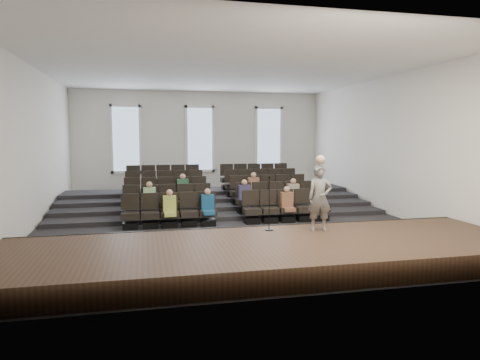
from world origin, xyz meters
name	(u,v)px	position (x,y,z in m)	size (l,w,h in m)	color
ground	(227,221)	(0.00, 0.00, 0.00)	(14.00, 14.00, 0.00)	black
ceiling	(226,69)	(0.00, 0.00, 5.01)	(12.00, 14.00, 0.02)	white
wall_back	(200,143)	(0.00, 7.02, 2.50)	(12.00, 0.04, 5.00)	silver
wall_front	(303,156)	(0.00, -7.02, 2.50)	(12.00, 0.04, 5.00)	silver
wall_left	(30,148)	(-6.02, 0.00, 2.50)	(0.04, 14.00, 5.00)	silver
wall_right	(390,146)	(6.02, 0.00, 2.50)	(0.04, 14.00, 5.00)	silver
stage	(270,254)	(0.00, -5.10, 0.25)	(11.80, 3.60, 0.50)	#3D2A1A
stage_lip	(250,236)	(0.00, -3.33, 0.25)	(11.80, 0.06, 0.52)	black
risers	(212,201)	(0.00, 3.17, 0.20)	(11.80, 4.80, 0.60)	black
seating_rows	(219,195)	(0.00, 1.54, 0.68)	(6.80, 4.70, 1.67)	black
windows	(200,139)	(0.00, 6.95, 2.70)	(8.44, 0.10, 3.24)	white
audience	(225,196)	(0.00, 0.32, 0.81)	(5.45, 2.64, 1.10)	#B1C04C
speaker	(320,198)	(1.57, -4.13, 1.31)	(0.59, 0.39, 1.63)	slate
mic_stand	(269,214)	(0.35, -3.83, 0.91)	(0.23, 0.23, 1.37)	black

